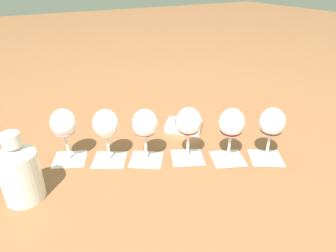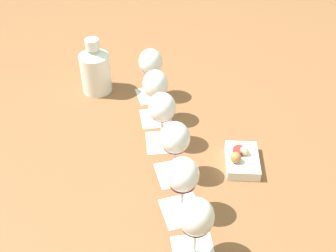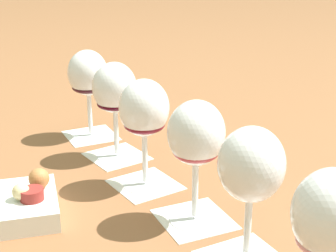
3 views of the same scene
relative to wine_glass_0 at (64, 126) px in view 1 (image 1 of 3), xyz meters
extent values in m
plane|color=brown|center=(0.28, -0.15, -0.12)|extent=(8.00, 8.00, 0.00)
cube|color=silver|center=(0.00, 0.00, -0.12)|extent=(0.13, 0.13, 0.00)
cube|color=silver|center=(0.11, -0.07, -0.12)|extent=(0.14, 0.14, 0.00)
cube|color=silver|center=(0.22, -0.12, -0.12)|extent=(0.14, 0.14, 0.00)
cube|color=silver|center=(0.34, -0.18, -0.12)|extent=(0.13, 0.13, 0.00)
cube|color=silver|center=(0.45, -0.25, -0.12)|extent=(0.13, 0.13, 0.00)
cube|color=silver|center=(0.57, -0.31, -0.12)|extent=(0.14, 0.14, 0.00)
cylinder|color=white|center=(0.00, 0.00, -0.12)|extent=(0.07, 0.07, 0.01)
cylinder|color=white|center=(0.00, 0.00, -0.07)|extent=(0.01, 0.01, 0.09)
ellipsoid|color=white|center=(0.00, 0.00, 0.01)|extent=(0.08, 0.08, 0.09)
ellipsoid|color=pink|center=(0.00, 0.00, -0.02)|extent=(0.07, 0.07, 0.02)
cylinder|color=white|center=(0.11, -0.07, -0.12)|extent=(0.07, 0.07, 0.01)
cylinder|color=white|center=(0.11, -0.07, -0.07)|extent=(0.01, 0.01, 0.09)
ellipsoid|color=white|center=(0.11, -0.07, 0.01)|extent=(0.08, 0.08, 0.09)
ellipsoid|color=#DA606A|center=(0.11, -0.07, -0.01)|extent=(0.07, 0.07, 0.04)
cylinder|color=white|center=(0.22, -0.12, -0.12)|extent=(0.07, 0.07, 0.01)
cylinder|color=white|center=(0.22, -0.12, -0.07)|extent=(0.01, 0.01, 0.09)
ellipsoid|color=white|center=(0.22, -0.12, 0.01)|extent=(0.08, 0.08, 0.09)
ellipsoid|color=#A7323C|center=(0.22, -0.12, -0.02)|extent=(0.07, 0.07, 0.03)
cylinder|color=white|center=(0.34, -0.18, -0.12)|extent=(0.07, 0.07, 0.01)
cylinder|color=white|center=(0.34, -0.18, -0.07)|extent=(0.01, 0.01, 0.09)
ellipsoid|color=white|center=(0.34, -0.18, 0.01)|extent=(0.08, 0.08, 0.09)
ellipsoid|color=maroon|center=(0.34, -0.18, -0.02)|extent=(0.07, 0.07, 0.03)
cylinder|color=white|center=(0.45, -0.25, -0.12)|extent=(0.07, 0.07, 0.01)
cylinder|color=white|center=(0.45, -0.25, -0.07)|extent=(0.01, 0.01, 0.09)
ellipsoid|color=white|center=(0.45, -0.25, 0.01)|extent=(0.08, 0.08, 0.09)
ellipsoid|color=#3E0615|center=(0.45, -0.25, -0.02)|extent=(0.07, 0.07, 0.02)
cylinder|color=white|center=(0.57, -0.31, -0.12)|extent=(0.07, 0.07, 0.01)
cylinder|color=white|center=(0.57, -0.31, -0.07)|extent=(0.01, 0.01, 0.09)
ellipsoid|color=white|center=(0.57, -0.31, 0.01)|extent=(0.08, 0.08, 0.09)
ellipsoid|color=#36121C|center=(0.57, -0.31, -0.02)|extent=(0.07, 0.07, 0.02)
cylinder|color=white|center=(-0.15, -0.13, -0.05)|extent=(0.10, 0.10, 0.14)
cone|color=white|center=(-0.15, -0.13, 0.03)|extent=(0.10, 0.10, 0.02)
cylinder|color=white|center=(-0.15, -0.13, 0.06)|extent=(0.05, 0.05, 0.03)
cube|color=white|center=(0.43, -0.01, -0.11)|extent=(0.16, 0.16, 0.03)
cylinder|color=maroon|center=(0.42, 0.00, -0.09)|extent=(0.03, 0.03, 0.02)
sphere|color=#B2703D|center=(0.43, -0.04, -0.08)|extent=(0.03, 0.03, 0.03)
sphere|color=beige|center=(0.43, 0.00, -0.08)|extent=(0.02, 0.02, 0.02)
camera|label=1|loc=(-0.12, -0.87, 0.43)|focal=32.00mm
camera|label=2|loc=(0.97, -0.71, 0.73)|focal=45.00mm
camera|label=3|loc=(-0.10, 0.45, 0.25)|focal=55.00mm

